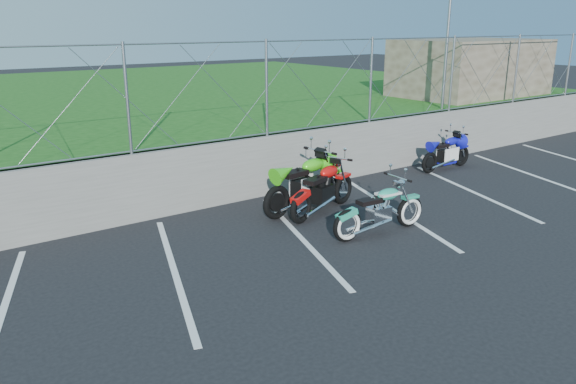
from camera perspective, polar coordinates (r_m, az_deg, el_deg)
ground at (r=9.18m, az=5.02°, el=-6.39°), size 90.00×90.00×0.00m
retaining_wall at (r=11.69m, az=-6.18°, el=2.04°), size 30.00×0.22×1.30m
grass_field at (r=20.82m, az=-20.22°, el=7.59°), size 30.00×20.00×1.30m
stone_building at (r=20.02m, az=18.04°, el=11.95°), size 5.00×3.00×1.80m
chain_link_fence at (r=11.39m, az=-6.44°, el=10.10°), size 28.00×0.03×2.00m
sign_pole at (r=16.40m, az=15.76°, el=13.36°), size 0.08×0.08×3.00m
parking_lines at (r=10.62m, az=6.40°, el=-3.14°), size 18.29×4.31×0.01m
cruiser_turquoise at (r=10.05m, az=9.40°, el=-2.01°), size 2.02×0.64×1.00m
naked_orange at (r=11.03m, az=3.67°, el=0.14°), size 2.06×0.84×1.06m
sportbike_green at (r=11.18m, az=1.89°, el=0.67°), size 2.24×0.80×1.16m
sportbike_blue at (r=14.92m, az=15.85°, el=3.74°), size 1.81×0.64×0.94m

